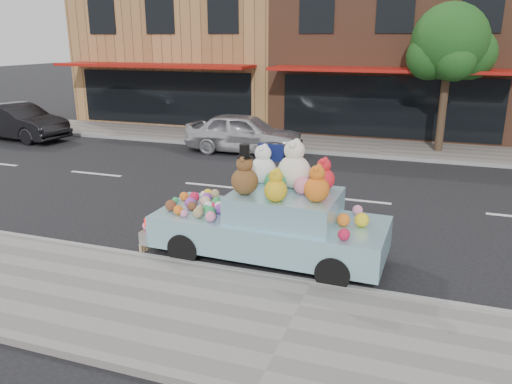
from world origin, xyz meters
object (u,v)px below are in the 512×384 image
at_px(car_silver, 244,133).
at_px(art_car, 271,219).
at_px(street_tree, 450,48).
at_px(car_dark, 18,122).

relative_size(car_silver, art_car, 0.94).
bearing_deg(street_tree, car_dark, -169.85).
xyz_separation_m(car_silver, art_car, (3.70, -8.48, 0.08)).
distance_m(car_silver, car_dark, 9.69).
height_order(car_silver, art_car, art_car).
xyz_separation_m(street_tree, art_car, (-3.04, -10.67, -2.89)).
bearing_deg(street_tree, car_silver, -162.02).
height_order(car_dark, art_car, art_car).
height_order(street_tree, car_silver, street_tree).
bearing_deg(car_silver, art_car, -157.87).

